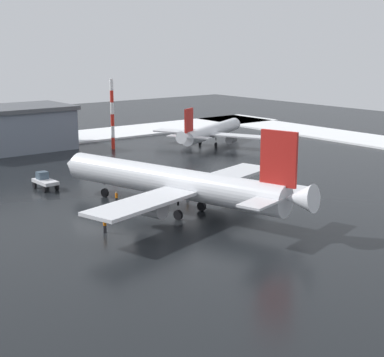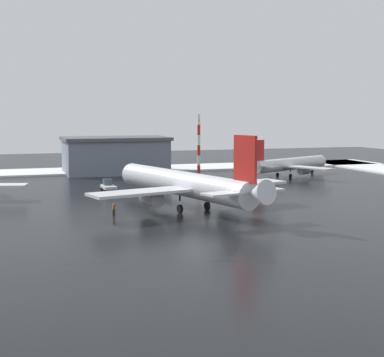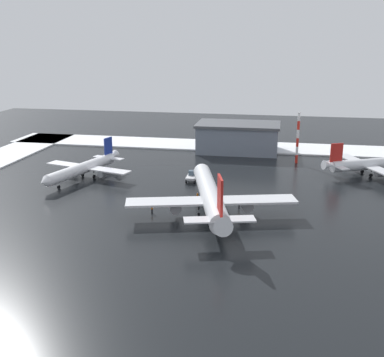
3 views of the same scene
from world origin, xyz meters
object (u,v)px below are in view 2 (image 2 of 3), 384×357
Objects in this scene: ground_crew_near_tug at (209,198)px; antenna_mast at (199,145)px; airplane_distant_tail at (289,164)px; pushback_tug at (108,186)px; airplane_far_rear at (185,184)px; cargo_hangar at (115,155)px; ground_crew_mid_apron at (114,209)px; ground_crew_by_nose_gear at (148,197)px.

ground_crew_near_tug is 42.65m from antenna_mast.
pushback_tug is (44.25, 14.32, -1.62)m from airplane_distant_tail.
airplane_far_rear reaches higher than airplane_distant_tail.
cargo_hangar is at bearing -14.98° from airplane_far_rear.
antenna_mast is at bearing -172.04° from ground_crew_near_tug.
airplane_distant_tail is at bearing 150.80° from cargo_hangar.
ground_crew_near_tug is at bearing 120.74° from ground_crew_mid_apron.
pushback_tug is 21.90m from ground_crew_near_tug.
cargo_hangar is at bearing -33.15° from antenna_mast.
airplane_distant_tail is 44.48m from ground_crew_near_tug.
ground_crew_by_nose_gear and ground_crew_near_tug have the same top height.
ground_crew_by_nose_gear is 1.00× the size of ground_crew_near_tug.
ground_crew_by_nose_gear is at bearing 84.97° from cargo_hangar.
pushback_tug is (7.86, -21.76, -2.60)m from airplane_far_rear.
antenna_mast is (-17.51, -44.70, 3.23)m from airplane_far_rear.
airplane_distant_tail reaches higher than ground_crew_by_nose_gear.
antenna_mast reaches higher than ground_crew_near_tug.
airplane_far_rear is at bearing 68.61° from antenna_mast.
airplane_far_rear is at bearing -161.28° from airplane_distant_tail.
antenna_mast is at bearing 158.87° from ground_crew_mid_apron.
ground_crew_by_nose_gear is 9.93m from ground_crew_near_tug.
pushback_tug is 14.38m from ground_crew_by_nose_gear.
ground_crew_near_tug is at bearing -66.16° from airplane_far_rear.
ground_crew_near_tug is 0.07× the size of cargo_hangar.
ground_crew_near_tug is 1.00× the size of ground_crew_mid_apron.
airplane_far_rear is at bearing 89.61° from cargo_hangar.
airplane_far_rear reaches higher than ground_crew_by_nose_gear.
antenna_mast reaches higher than cargo_hangar.
antenna_mast is 0.57× the size of cargo_hangar.
ground_crew_mid_apron is 55.05m from antenna_mast.
airplane_far_rear is 2.74× the size of antenna_mast.
antenna_mast is (-28.83, -46.50, 6.14)m from ground_crew_mid_apron.
cargo_hangar is (-11.37, -57.90, 3.47)m from ground_crew_mid_apron.
ground_crew_mid_apron is at bearing 169.70° from pushback_tug.
ground_crew_mid_apron is at bearing 58.20° from antenna_mast.
pushback_tug is 34.70m from antenna_mast.
airplane_far_rear is at bearing 109.70° from ground_crew_mid_apron.
cargo_hangar is at bearing 125.11° from airplane_distant_tail.
airplane_far_rear is 7.44m from ground_crew_near_tug.
cargo_hangar is at bearing -14.94° from pushback_tug.
ground_crew_mid_apron is 59.11m from cargo_hangar.
pushback_tug is at bearing 171.90° from airplane_distant_tail.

